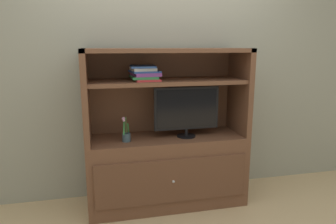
% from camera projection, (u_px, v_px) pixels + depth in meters
% --- Properties ---
extents(ground_plane, '(8.00, 8.00, 0.00)m').
position_uv_depth(ground_plane, '(177.00, 224.00, 2.69)').
color(ground_plane, tan).
extents(painted_rear_wall, '(6.00, 0.10, 2.80)m').
position_uv_depth(painted_rear_wall, '(159.00, 59.00, 3.10)').
color(painted_rear_wall, gray).
rests_on(painted_rear_wall, ground_plane).
extents(media_console, '(1.51, 0.53, 1.52)m').
position_uv_depth(media_console, '(167.00, 155.00, 2.96)').
color(media_console, brown).
rests_on(media_console, ground_plane).
extents(tv_monitor, '(0.62, 0.18, 0.48)m').
position_uv_depth(tv_monitor, '(187.00, 110.00, 2.86)').
color(tv_monitor, black).
rests_on(tv_monitor, media_console).
extents(potted_plant, '(0.08, 0.09, 0.23)m').
position_uv_depth(potted_plant, '(126.00, 136.00, 2.75)').
color(potted_plant, '#384C56').
rests_on(potted_plant, media_console).
extents(magazine_stack, '(0.27, 0.35, 0.13)m').
position_uv_depth(magazine_stack, '(144.00, 73.00, 2.75)').
color(magazine_stack, red).
rests_on(magazine_stack, media_console).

